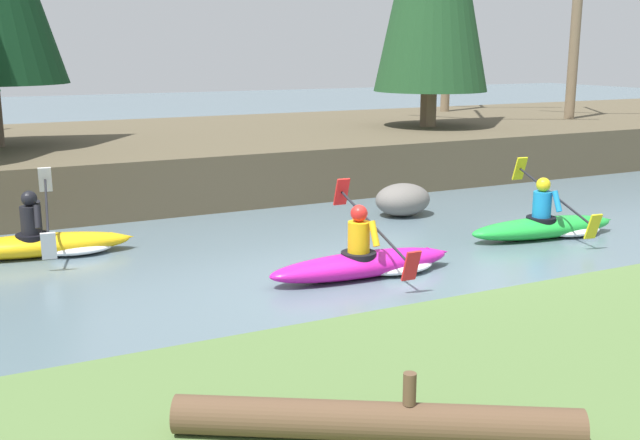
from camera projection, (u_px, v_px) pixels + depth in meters
name	position (u px, v px, depth m)	size (l,w,h in m)	color
ground_plane	(394.00, 279.00, 10.08)	(90.00, 90.00, 0.00)	slate
riverbank_far	(191.00, 155.00, 17.99)	(44.00, 8.39, 1.08)	brown
bare_tree_mid_downstream	(448.00, 14.00, 23.41)	(3.55, 3.50, 6.43)	#7A664C
bare_tree_downstream	(576.00, 7.00, 20.85)	(3.63, 3.59, 6.59)	#7A664C
kayaker_lead	(549.00, 225.00, 12.30)	(2.79, 2.07, 1.20)	green
kayaker_middle	(369.00, 262.00, 10.20)	(2.77, 2.06, 1.20)	#C61999
kayaker_trailing	(45.00, 243.00, 11.18)	(2.79, 2.07, 1.20)	yellow
boulder_midstream	(403.00, 200.00, 13.87)	(1.07, 0.84, 0.60)	slate
driftwood_log	(376.00, 421.00, 4.52)	(2.24, 1.48, 0.44)	brown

